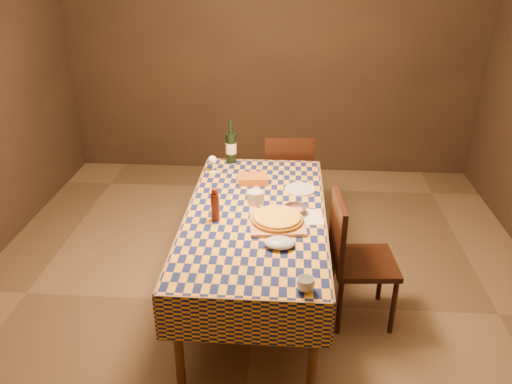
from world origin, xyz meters
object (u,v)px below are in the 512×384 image
dining_table (255,222)px  wine_bottle (231,147)px  white_plate (300,189)px  pizza (277,218)px  chair_far (288,177)px  chair_right (353,254)px  cutting_board (277,222)px  bowl (295,210)px

dining_table → wine_bottle: wine_bottle is taller
dining_table → white_plate: size_ratio=8.20×
pizza → chair_far: (0.06, 1.26, -0.29)m
chair_far → chair_right: 1.28m
pizza → chair_right: bearing=6.1°
dining_table → pizza: (0.15, -0.13, 0.11)m
cutting_board → wine_bottle: size_ratio=1.00×
dining_table → bowl: bearing=2.1°
dining_table → chair_right: (0.66, -0.08, -0.17)m
cutting_board → chair_right: 0.58m
pizza → wine_bottle: wine_bottle is taller
wine_bottle → chair_far: (0.47, 0.27, -0.38)m
cutting_board → pizza: (0.00, 0.00, 0.03)m
pizza → bowl: 0.18m
dining_table → bowl: 0.28m
bowl → pizza: bearing=-128.9°
pizza → bowl: (0.12, 0.14, -0.01)m
chair_far → bowl: bearing=-87.2°
chair_right → chair_far: bearing=110.6°
bowl → white_plate: size_ratio=0.69×
wine_bottle → chair_far: wine_bottle is taller
chair_far → wine_bottle: bearing=-150.5°
wine_bottle → chair_right: 1.37m
bowl → chair_right: (0.40, -0.09, -0.27)m
pizza → chair_far: chair_far is taller
pizza → white_plate: bearing=73.0°
bowl → white_plate: (0.04, 0.36, -0.02)m
dining_table → bowl: bowl is taller
white_plate → bowl: bearing=-96.0°
wine_bottle → pizza: bearing=-67.5°
white_plate → chair_right: (0.36, -0.44, -0.25)m
pizza → chair_right: 0.59m
bowl → dining_table: bearing=-177.9°
bowl → chair_right: size_ratio=0.17×
wine_bottle → white_plate: 0.76m
white_plate → chair_right: 0.63m
chair_far → chair_right: bearing=-69.4°
pizza → wine_bottle: size_ratio=1.20×
chair_right → dining_table: bearing=173.2°
white_plate → chair_far: (-0.09, 0.76, -0.25)m
dining_table → pizza: pizza is taller
pizza → white_plate: 0.52m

